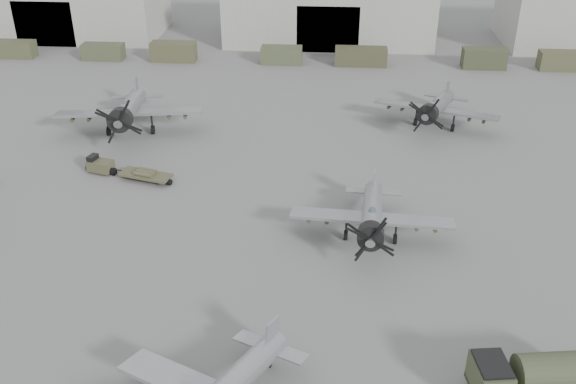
# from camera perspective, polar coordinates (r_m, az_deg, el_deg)

# --- Properties ---
(ground) EXTENTS (220.00, 220.00, 0.00)m
(ground) POSITION_cam_1_polar(r_m,az_deg,el_deg) (37.40, 1.62, -12.41)
(ground) COLOR #575755
(ground) RESTS_ON ground
(hangar_left) EXTENTS (29.00, 14.80, 8.70)m
(hangar_left) POSITION_cam_1_polar(r_m,az_deg,el_deg) (100.26, -19.48, 15.61)
(hangar_left) COLOR #A8A89D
(hangar_left) RESTS_ON ground
(hangar_center) EXTENTS (29.00, 14.80, 8.70)m
(hangar_center) POSITION_cam_1_polar(r_m,az_deg,el_deg) (92.33, 3.68, 16.09)
(hangar_center) COLOR #A8A89D
(hangar_center) RESTS_ON ground
(support_truck_0) EXTENTS (6.44, 2.20, 2.10)m
(support_truck_0) POSITION_cam_1_polar(r_m,az_deg,el_deg) (91.68, -23.49, 11.58)
(support_truck_0) COLOR #43452D
(support_truck_0) RESTS_ON ground
(support_truck_1) EXTENTS (5.21, 2.20, 1.96)m
(support_truck_1) POSITION_cam_1_polar(r_m,az_deg,el_deg) (86.79, -16.11, 11.90)
(support_truck_1) COLOR #40472E
(support_truck_1) RESTS_ON ground
(support_truck_2) EXTENTS (5.63, 2.20, 2.38)m
(support_truck_2) POSITION_cam_1_polar(r_m,az_deg,el_deg) (84.07, -10.13, 12.19)
(support_truck_2) COLOR #44442C
(support_truck_2) RESTS_ON ground
(support_truck_3) EXTENTS (5.06, 2.20, 2.10)m
(support_truck_3) POSITION_cam_1_polar(r_m,az_deg,el_deg) (81.87, -0.57, 12.08)
(support_truck_3) COLOR #434A30
(support_truck_3) RESTS_ON ground
(support_truck_4) EXTENTS (6.40, 2.20, 2.19)m
(support_truck_4) POSITION_cam_1_polar(r_m,az_deg,el_deg) (81.65, 6.49, 11.89)
(support_truck_4) COLOR #3D3C28
(support_truck_4) RESTS_ON ground
(support_truck_5) EXTENTS (5.25, 2.20, 2.41)m
(support_truck_5) POSITION_cam_1_polar(r_m,az_deg,el_deg) (83.55, 17.03, 11.30)
(support_truck_5) COLOR #393C27
(support_truck_5) RESTS_ON ground
(support_truck_6) EXTENTS (5.84, 2.20, 2.25)m
(support_truck_6) POSITION_cam_1_polar(r_m,az_deg,el_deg) (86.14, 23.28, 10.67)
(support_truck_6) COLOR #46462E
(support_truck_6) RESTS_ON ground
(aircraft_mid_2) EXTENTS (11.37, 10.24, 4.54)m
(aircraft_mid_2) POSITION_cam_1_polar(r_m,az_deg,el_deg) (44.19, 7.46, -2.18)
(aircraft_mid_2) COLOR gray
(aircraft_mid_2) RESTS_ON ground
(aircraft_far_0) EXTENTS (13.84, 12.45, 5.49)m
(aircraft_far_0) POSITION_cam_1_polar(r_m,az_deg,el_deg) (62.13, -14.04, 7.07)
(aircraft_far_0) COLOR gray
(aircraft_far_0) RESTS_ON ground
(aircraft_far_1) EXTENTS (11.96, 10.78, 4.81)m
(aircraft_far_1) POSITION_cam_1_polar(r_m,az_deg,el_deg) (63.44, 13.00, 7.35)
(aircraft_far_1) COLOR gray
(aircraft_far_1) RESTS_ON ground
(fuel_tanker) EXTENTS (7.33, 3.95, 2.73)m
(fuel_tanker) POSITION_cam_1_polar(r_m,az_deg,el_deg) (35.06, 21.63, -14.89)
(fuel_tanker) COLOR #383F29
(fuel_tanker) RESTS_ON ground
(tug_trailer) EXTENTS (7.61, 3.38, 1.51)m
(tug_trailer) POSITION_cam_1_polar(r_m,az_deg,el_deg) (55.27, -14.92, 1.96)
(tug_trailer) COLOR #47452E
(tug_trailer) RESTS_ON ground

